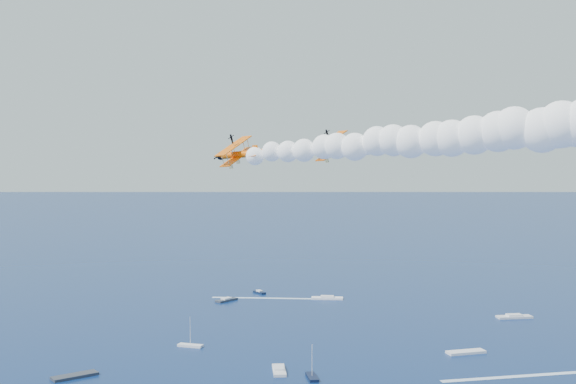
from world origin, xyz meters
The scene contains 6 objects.
biplane_lead centered at (7.49, 32.40, 56.82)m, with size 7.35×8.25×4.97m, color #FF6305, non-canonical shape.
biplane_trail centered at (-1.25, 19.84, 55.99)m, with size 7.29×8.18×4.93m, color #FF6505, non-canonical shape.
smoke_trail_lead centered at (38.87, 28.67, 59.24)m, with size 63.41×13.36×11.45m, color white, non-canonical shape.
smoke_trail_trail centered at (30.29, 21.69, 58.41)m, with size 63.71×9.95×11.45m, color white, non-canonical shape.
spectator_boats centered at (-5.80, 111.79, 0.35)m, with size 207.63×153.90×0.70m.
boat_wakes centered at (-44.65, 143.06, 0.03)m, with size 141.08×72.67×0.04m.
Camera 1 is at (64.24, -69.05, 56.85)m, focal length 47.63 mm.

